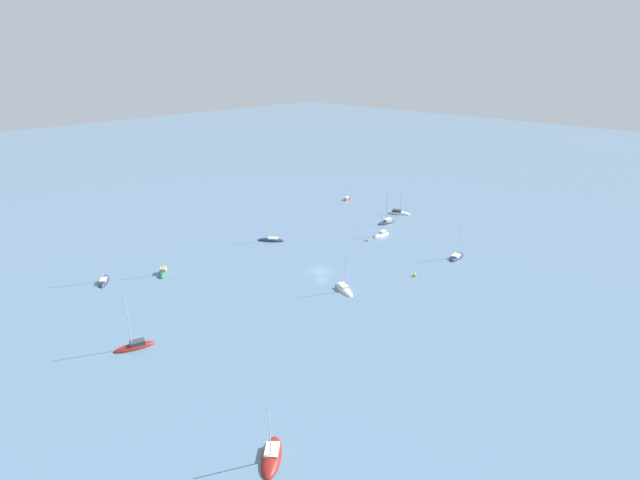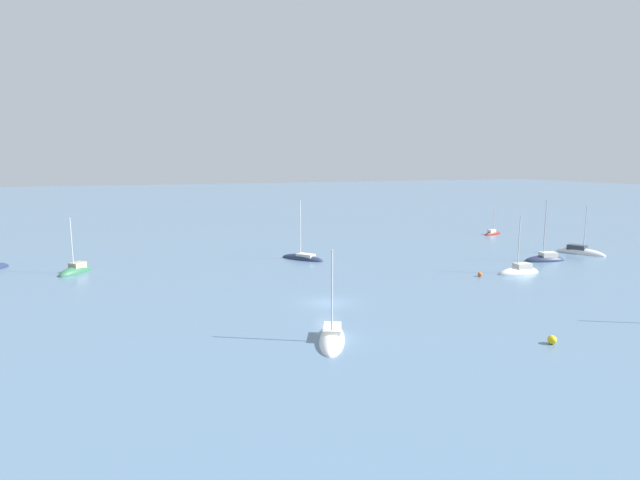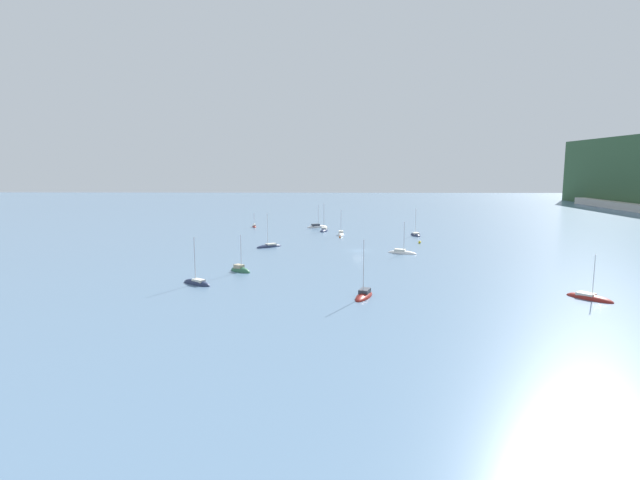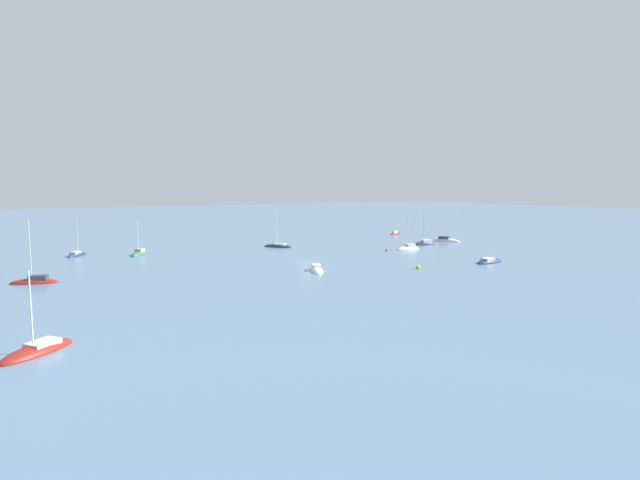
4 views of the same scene
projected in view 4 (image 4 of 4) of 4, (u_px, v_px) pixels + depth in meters
ground_plane at (307, 261)px, 98.24m from camera, size 600.00×600.00×0.00m
sailboat_0 at (77, 256)px, 105.97m from camera, size 5.33×6.67×9.64m
sailboat_1 at (35, 282)px, 75.93m from camera, size 7.40×4.40×10.47m
sailboat_2 at (489, 262)px, 96.47m from camera, size 7.33×3.23×9.48m
sailboat_3 at (317, 270)px, 87.08m from camera, size 5.03×7.64×8.70m
sailboat_4 at (396, 234)px, 153.96m from camera, size 5.08×2.49×5.81m
sailboat_5 at (409, 249)px, 116.64m from camera, size 6.36×2.23×8.86m
sailboat_6 at (38, 352)px, 44.22m from camera, size 7.32×6.76×8.26m
sailboat_7 at (425, 244)px, 126.41m from camera, size 6.87×3.43×10.21m
sailboat_8 at (139, 255)px, 106.75m from camera, size 4.97×5.53×8.62m
sailboat_9 at (278, 247)px, 121.33m from camera, size 6.29×7.37×9.96m
sailboat_10 at (446, 241)px, 133.89m from camera, size 4.86×8.00×8.91m
mooring_buoy_0 at (387, 250)px, 113.85m from camera, size 0.60×0.60×0.60m
mooring_buoy_1 at (418, 267)px, 89.33m from camera, size 0.74×0.74×0.74m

